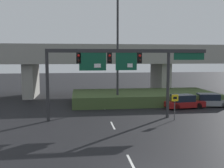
# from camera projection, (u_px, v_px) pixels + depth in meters

# --- Properties ---
(lane_markings) EXTENTS (0.14, 40.80, 0.01)m
(lane_markings) POSITION_uv_depth(u_px,v_px,m) (108.00, 115.00, 25.12)
(lane_markings) COLOR silver
(lane_markings) RESTS_ON ground
(signal_gantry) EXTENTS (14.39, 0.44, 6.25)m
(signal_gantry) POSITION_uv_depth(u_px,v_px,m) (120.00, 63.00, 23.13)
(signal_gantry) COLOR #2D2D30
(signal_gantry) RESTS_ON ground
(speed_limit_sign) EXTENTS (0.60, 0.11, 2.35)m
(speed_limit_sign) POSITION_uv_depth(u_px,v_px,m) (175.00, 103.00, 22.93)
(speed_limit_sign) COLOR #4C4C4C
(speed_limit_sign) RESTS_ON ground
(highway_light_pole_near) EXTENTS (0.70, 0.36, 17.35)m
(highway_light_pole_near) POSITION_uv_depth(u_px,v_px,m) (118.00, 25.00, 28.84)
(highway_light_pole_near) COLOR #2D2D30
(highway_light_pole_near) RESTS_ON ground
(overpass_bridge) EXTENTS (43.90, 7.33, 7.22)m
(overpass_bridge) POSITION_uv_depth(u_px,v_px,m) (98.00, 60.00, 37.40)
(overpass_bridge) COLOR gray
(overpass_bridge) RESTS_ON ground
(grass_embankment) EXTENTS (17.17, 7.74, 1.27)m
(grass_embankment) POSITION_uv_depth(u_px,v_px,m) (143.00, 97.00, 32.16)
(grass_embankment) COLOR #42562D
(grass_embankment) RESTS_ON ground
(parked_sedan_near_right) EXTENTS (4.45, 2.33, 1.48)m
(parked_sedan_near_right) POSITION_uv_depth(u_px,v_px,m) (184.00, 102.00, 28.51)
(parked_sedan_near_right) COLOR maroon
(parked_sedan_near_right) RESTS_ON ground
(parked_sedan_mid_right) EXTENTS (4.56, 2.44, 1.45)m
(parked_sedan_mid_right) POSITION_uv_depth(u_px,v_px,m) (209.00, 100.00, 29.48)
(parked_sedan_mid_right) COLOR gray
(parked_sedan_mid_right) RESTS_ON ground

